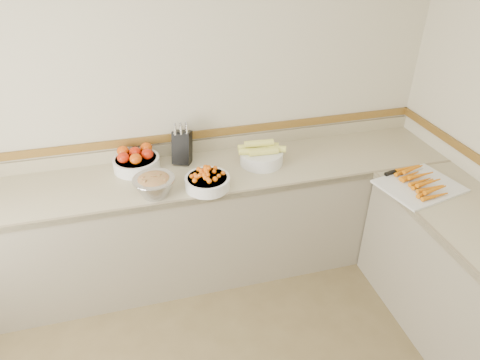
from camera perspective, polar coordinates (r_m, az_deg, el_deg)
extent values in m
plane|color=beige|center=(3.19, -9.23, 9.75)|extent=(4.00, 0.00, 4.00)
cube|color=tan|center=(3.09, -7.83, 0.34)|extent=(4.00, 0.65, 0.04)
cube|color=gray|center=(3.35, -7.27, -6.22)|extent=(4.00, 0.63, 0.86)
cube|color=#857659|center=(2.83, -6.93, -2.92)|extent=(4.00, 0.02, 0.04)
cube|color=tan|center=(3.33, -8.69, 4.12)|extent=(4.00, 0.02, 0.10)
cube|color=brown|center=(3.28, -8.83, 5.64)|extent=(4.00, 0.02, 0.06)
cylinder|color=silver|center=(2.70, 29.15, -14.26)|extent=(0.02, 0.50, 0.02)
cube|color=black|center=(3.19, -7.72, 4.34)|extent=(0.18, 0.20, 0.26)
cylinder|color=silver|center=(3.09, -8.63, 6.53)|extent=(0.03, 0.04, 0.07)
cylinder|color=silver|center=(3.10, -7.86, 6.63)|extent=(0.03, 0.04, 0.07)
cylinder|color=silver|center=(3.10, -7.08, 6.72)|extent=(0.03, 0.04, 0.07)
cylinder|color=silver|center=(3.12, -8.69, 6.73)|extent=(0.03, 0.04, 0.07)
cylinder|color=silver|center=(3.12, -7.92, 6.83)|extent=(0.03, 0.04, 0.07)
cylinder|color=silver|center=(3.12, -7.16, 6.92)|extent=(0.03, 0.04, 0.07)
cylinder|color=silver|center=(3.14, -8.75, 6.93)|extent=(0.03, 0.04, 0.07)
cylinder|color=silver|center=(3.14, -7.99, 7.02)|extent=(0.03, 0.04, 0.07)
cylinder|color=silver|center=(3.15, -7.23, 7.12)|extent=(0.03, 0.04, 0.07)
cylinder|color=white|center=(3.20, -13.63, 2.19)|extent=(0.33, 0.33, 0.09)
torus|color=white|center=(3.18, -13.71, 2.79)|extent=(0.34, 0.34, 0.01)
cylinder|color=white|center=(3.18, -13.71, 2.79)|extent=(0.29, 0.29, 0.01)
ellipsoid|color=red|center=(3.12, -15.29, 2.89)|extent=(0.09, 0.09, 0.08)
ellipsoid|color=#D14607|center=(3.09, -13.73, 2.76)|extent=(0.09, 0.09, 0.08)
ellipsoid|color=red|center=(3.13, -12.26, 3.41)|extent=(0.09, 0.09, 0.08)
ellipsoid|color=#D14607|center=(3.21, -15.35, 3.73)|extent=(0.09, 0.09, 0.08)
ellipsoid|color=red|center=(3.18, -13.83, 3.62)|extent=(0.09, 0.09, 0.08)
ellipsoid|color=#D14607|center=(3.22, -12.40, 4.23)|extent=(0.09, 0.09, 0.08)
cylinder|color=white|center=(2.91, -4.36, -0.32)|extent=(0.31, 0.31, 0.08)
torus|color=white|center=(2.89, -4.39, 0.25)|extent=(0.31, 0.31, 0.01)
cylinder|color=white|center=(2.89, -4.39, 0.25)|extent=(0.27, 0.27, 0.01)
sphere|color=#D95607|center=(2.84, -5.84, 0.47)|extent=(0.03, 0.03, 0.03)
sphere|color=#D95607|center=(2.80, -4.26, 0.11)|extent=(0.03, 0.03, 0.03)
sphere|color=#D95607|center=(2.93, -3.53, 1.69)|extent=(0.03, 0.03, 0.03)
sphere|color=#D95607|center=(2.85, -4.43, 1.68)|extent=(0.03, 0.03, 0.03)
sphere|color=#D95607|center=(2.83, -4.46, 1.04)|extent=(0.03, 0.03, 0.03)
sphere|color=#D95607|center=(2.83, -5.91, 0.45)|extent=(0.03, 0.03, 0.03)
sphere|color=#D95607|center=(2.83, -3.16, 0.55)|extent=(0.03, 0.03, 0.03)
sphere|color=#D95607|center=(2.85, -4.50, 1.60)|extent=(0.03, 0.03, 0.03)
sphere|color=#D95607|center=(2.89, -2.25, 0.93)|extent=(0.03, 0.03, 0.03)
sphere|color=#D95607|center=(2.86, -4.51, 1.57)|extent=(0.03, 0.03, 0.03)
sphere|color=#D95607|center=(2.80, -4.47, 0.19)|extent=(0.03, 0.03, 0.03)
sphere|color=#D95607|center=(2.82, -4.03, 0.80)|extent=(0.03, 0.03, 0.03)
sphere|color=#D95607|center=(2.84, -5.14, 0.90)|extent=(0.03, 0.03, 0.03)
sphere|color=#D95607|center=(2.87, -5.21, 1.08)|extent=(0.03, 0.03, 0.03)
sphere|color=#D95607|center=(2.82, -4.56, 0.55)|extent=(0.03, 0.03, 0.03)
sphere|color=#D95607|center=(2.82, -5.26, 0.52)|extent=(0.03, 0.03, 0.03)
sphere|color=#D95607|center=(2.82, -4.79, 0.64)|extent=(0.03, 0.03, 0.03)
sphere|color=#D95607|center=(2.84, -4.04, 0.92)|extent=(0.03, 0.03, 0.03)
sphere|color=#D95607|center=(2.83, -4.81, 0.82)|extent=(0.03, 0.03, 0.03)
sphere|color=#D95607|center=(2.84, -2.80, 0.59)|extent=(0.03, 0.03, 0.03)
sphere|color=#D95607|center=(2.88, -4.19, 1.68)|extent=(0.03, 0.03, 0.03)
sphere|color=#D95607|center=(2.90, -5.52, 1.38)|extent=(0.03, 0.03, 0.03)
sphere|color=#D95607|center=(2.85, -3.78, 1.36)|extent=(0.03, 0.03, 0.03)
sphere|color=#D95607|center=(2.85, -4.39, 1.08)|extent=(0.03, 0.03, 0.03)
sphere|color=#D95607|center=(2.88, -2.31, 0.91)|extent=(0.03, 0.03, 0.03)
sphere|color=#D95607|center=(2.91, -4.34, 1.71)|extent=(0.03, 0.03, 0.03)
sphere|color=#D95607|center=(2.85, -4.45, 1.43)|extent=(0.03, 0.03, 0.03)
sphere|color=#D95607|center=(2.87, -3.95, 1.40)|extent=(0.03, 0.03, 0.03)
sphere|color=#D95607|center=(2.81, -6.05, -0.06)|extent=(0.03, 0.03, 0.03)
sphere|color=#D95607|center=(2.83, -3.87, 0.70)|extent=(0.03, 0.03, 0.03)
sphere|color=#D95607|center=(2.89, -3.91, 1.50)|extent=(0.03, 0.03, 0.03)
sphere|color=#D95607|center=(2.82, -6.34, -0.02)|extent=(0.03, 0.03, 0.03)
sphere|color=#D95607|center=(2.85, -3.47, 1.11)|extent=(0.03, 0.03, 0.03)
cylinder|color=white|center=(3.19, 2.87, 3.06)|extent=(0.32, 0.32, 0.10)
torus|color=white|center=(3.16, 2.89, 3.72)|extent=(0.32, 0.32, 0.01)
cylinder|color=#E6E360|center=(3.11, 1.79, 3.85)|extent=(0.22, 0.09, 0.05)
cylinder|color=#E6E360|center=(3.11, 3.16, 3.78)|extent=(0.22, 0.06, 0.05)
cylinder|color=#E6E360|center=(3.16, 4.19, 4.19)|extent=(0.22, 0.12, 0.05)
cylinder|color=#E6E360|center=(3.17, 1.65, 4.41)|extent=(0.22, 0.07, 0.05)
cylinder|color=#E6E360|center=(3.21, 3.26, 4.69)|extent=(0.22, 0.13, 0.05)
cylinder|color=#E6E360|center=(3.12, 2.55, 4.91)|extent=(0.22, 0.07, 0.05)
cylinder|color=#B2B2BA|center=(2.86, -11.32, -0.87)|extent=(0.28, 0.28, 0.13)
torus|color=#B2B2BA|center=(2.83, -11.44, 0.13)|extent=(0.28, 0.28, 0.01)
ellipsoid|color=#B3141C|center=(2.84, -11.42, -0.04)|extent=(0.23, 0.23, 0.07)
cube|color=#B3141C|center=(2.82, -11.65, 0.46)|extent=(0.02, 0.02, 0.02)
cube|color=#7FB859|center=(2.78, -12.60, -0.15)|extent=(0.03, 0.03, 0.02)
cube|color=#B3141C|center=(2.82, -11.55, 0.39)|extent=(0.02, 0.02, 0.02)
cube|color=#7FB859|center=(2.83, -10.66, 0.66)|extent=(0.03, 0.03, 0.02)
cube|color=#B3141C|center=(2.81, -10.82, 0.43)|extent=(0.02, 0.02, 0.02)
cube|color=#7FB859|center=(2.81, -12.80, -0.10)|extent=(0.02, 0.02, 0.02)
cube|color=#B3141C|center=(2.81, -11.34, 0.47)|extent=(0.02, 0.02, 0.02)
cube|color=#7FB859|center=(2.84, -10.08, 0.61)|extent=(0.03, 0.03, 0.02)
cube|color=#B3141C|center=(2.83, -9.94, 0.44)|extent=(0.02, 0.02, 0.02)
cube|color=#7FB859|center=(2.86, -11.68, 0.67)|extent=(0.03, 0.03, 0.02)
cube|color=#B3141C|center=(2.83, -10.73, 0.64)|extent=(0.02, 0.02, 0.02)
cube|color=#7FB859|center=(2.79, -10.71, -0.13)|extent=(0.02, 0.02, 0.02)
cube|color=#B3141C|center=(2.79, -10.01, -0.03)|extent=(0.02, 0.02, 0.02)
cube|color=#7FB859|center=(2.83, -12.80, 0.30)|extent=(0.03, 0.03, 0.02)
cube|color=silver|center=(3.17, 22.82, -0.73)|extent=(0.59, 0.50, 0.02)
cone|color=orange|center=(3.05, 24.60, -1.96)|extent=(0.20, 0.07, 0.03)
cone|color=orange|center=(3.06, 24.38, -1.24)|extent=(0.20, 0.07, 0.03)
cone|color=orange|center=(3.09, 23.95, -1.36)|extent=(0.20, 0.07, 0.03)
cone|color=orange|center=(3.11, 23.64, -1.06)|extent=(0.20, 0.07, 0.03)
cone|color=orange|center=(3.11, 23.43, -0.36)|extent=(0.20, 0.07, 0.03)
cone|color=orange|center=(3.15, 23.02, -0.48)|extent=(0.20, 0.07, 0.03)
cone|color=orange|center=(3.17, 22.72, -0.20)|extent=(0.20, 0.07, 0.03)
cone|color=orange|center=(3.17, 22.52, 0.49)|extent=(0.20, 0.07, 0.03)
cone|color=orange|center=(3.21, 22.12, 0.36)|extent=(0.20, 0.07, 0.03)
cone|color=orange|center=(3.23, 21.83, 0.63)|extent=(0.20, 0.07, 0.03)
cone|color=orange|center=(3.23, 21.63, 1.31)|extent=(0.20, 0.07, 0.03)
cone|color=orange|center=(3.27, 21.26, 1.17)|extent=(0.20, 0.07, 0.03)
cone|color=orange|center=(3.29, 20.97, 1.44)|extent=(0.20, 0.07, 0.03)
cube|color=silver|center=(3.30, 21.77, 1.18)|extent=(0.22, 0.08, 0.00)
cube|color=black|center=(3.22, 19.52, 0.93)|extent=(0.11, 0.05, 0.02)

